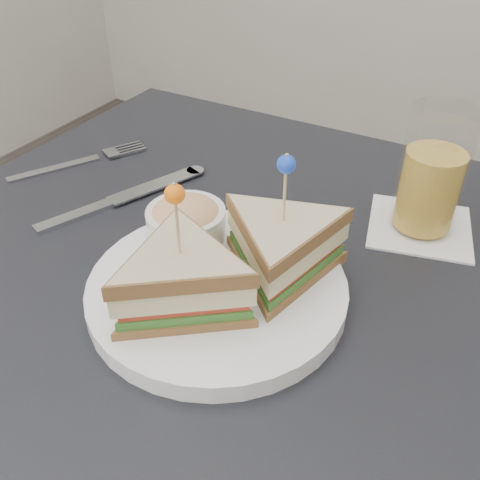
% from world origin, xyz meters
% --- Properties ---
extents(table, '(0.80, 0.80, 0.75)m').
position_xyz_m(table, '(0.00, 0.00, 0.67)').
color(table, black).
rests_on(table, ground).
extents(plate_meal, '(0.29, 0.29, 0.15)m').
position_xyz_m(plate_meal, '(0.01, -0.02, 0.79)').
color(plate_meal, white).
rests_on(plate_meal, table).
extents(cutlery_fork, '(0.11, 0.18, 0.01)m').
position_xyz_m(cutlery_fork, '(-0.31, 0.12, 0.75)').
color(cutlery_fork, '#B3B6BE').
rests_on(cutlery_fork, table).
extents(cutlery_knife, '(0.11, 0.23, 0.01)m').
position_xyz_m(cutlery_knife, '(-0.20, 0.06, 0.75)').
color(cutlery_knife, silver).
rests_on(cutlery_knife, table).
extents(drink_set, '(0.14, 0.14, 0.15)m').
position_xyz_m(drink_set, '(0.15, 0.19, 0.82)').
color(drink_set, white).
rests_on(drink_set, table).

